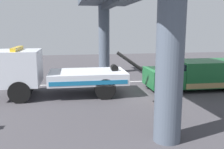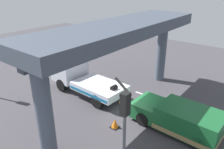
% 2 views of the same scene
% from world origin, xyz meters
% --- Properties ---
extents(ground_plane, '(60.00, 40.00, 0.10)m').
position_xyz_m(ground_plane, '(0.00, 0.00, -0.05)').
color(ground_plane, '#423F44').
extents(lane_stripe_west, '(2.60, 0.16, 0.01)m').
position_xyz_m(lane_stripe_west, '(-6.00, -2.53, 0.00)').
color(lane_stripe_west, silver).
rests_on(lane_stripe_west, ground).
extents(lane_stripe_mid, '(2.60, 0.16, 0.01)m').
position_xyz_m(lane_stripe_mid, '(0.00, -2.53, 0.00)').
color(lane_stripe_mid, silver).
rests_on(lane_stripe_mid, ground).
extents(lane_stripe_east, '(2.60, 0.16, 0.01)m').
position_xyz_m(lane_stripe_east, '(6.00, -2.53, 0.00)').
color(lane_stripe_east, silver).
rests_on(lane_stripe_east, ground).
extents(tow_truck_white, '(7.29, 2.59, 2.46)m').
position_xyz_m(tow_truck_white, '(4.76, -0.02, 1.20)').
color(tow_truck_white, silver).
rests_on(tow_truck_white, ground).
extents(towed_van_green, '(5.26, 2.35, 1.58)m').
position_xyz_m(towed_van_green, '(-3.30, 0.00, 0.78)').
color(towed_van_green, '#195B2D').
rests_on(towed_van_green, ground).
extents(traffic_cone_orange, '(0.48, 0.48, 0.57)m').
position_xyz_m(traffic_cone_orange, '(-0.24, 2.14, 0.27)').
color(traffic_cone_orange, orange).
rests_on(traffic_cone_orange, ground).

